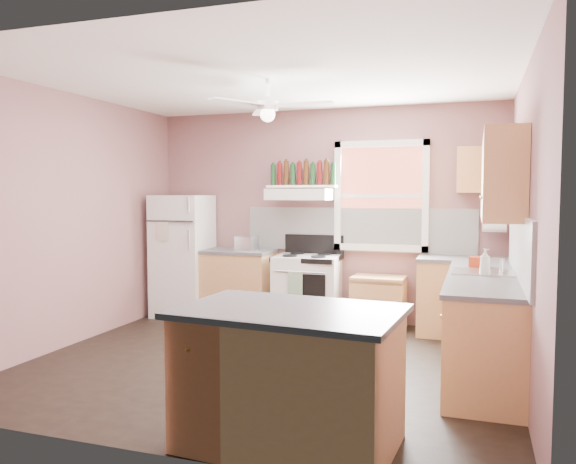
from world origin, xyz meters
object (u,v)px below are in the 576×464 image
(stove, at_px, (307,290))
(cart, at_px, (379,302))
(refrigerator, at_px, (183,256))
(toaster, at_px, (247,243))
(island, at_px, (290,380))

(stove, relative_size, cart, 1.37)
(cart, bearing_deg, stove, -173.06)
(refrigerator, bearing_deg, toaster, 0.41)
(toaster, height_order, island, toaster)
(cart, bearing_deg, refrigerator, -175.45)
(cart, bearing_deg, island, -88.46)
(cart, bearing_deg, toaster, -175.50)
(toaster, bearing_deg, stove, 17.63)
(stove, bearing_deg, cart, 1.03)
(toaster, xyz_separation_m, stove, (0.82, -0.00, -0.56))
(refrigerator, height_order, toaster, refrigerator)
(stove, distance_m, cart, 0.89)
(stove, xyz_separation_m, island, (0.86, -3.27, 0.00))
(toaster, bearing_deg, refrigerator, -159.62)
(refrigerator, relative_size, stove, 1.87)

